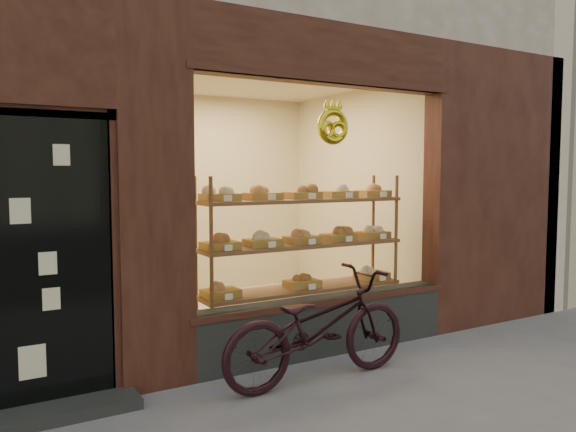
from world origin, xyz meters
TOP-DOWN VIEW (x-y plane):
  - display_shelf at (0.45, 2.55)m, footprint 2.20×0.45m
  - bicycle at (-0.01, 1.55)m, footprint 1.76×0.63m

SIDE VIEW (x-z plane):
  - bicycle at x=-0.01m, z-range 0.00..0.92m
  - display_shelf at x=0.45m, z-range 0.04..1.74m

